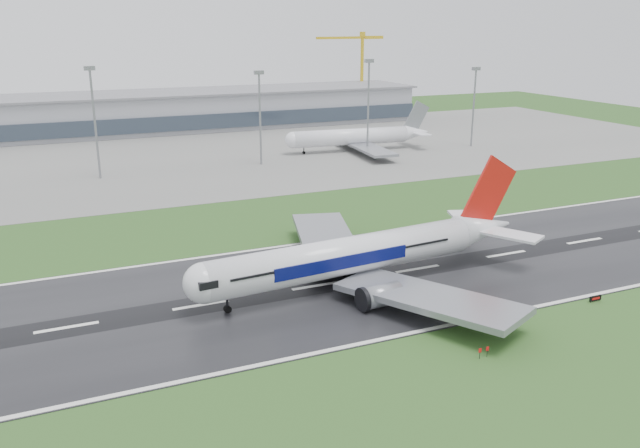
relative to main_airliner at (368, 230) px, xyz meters
name	(u,v)px	position (x,y,z in m)	size (l,w,h in m)	color
ground	(317,286)	(-8.42, 2.20, -9.55)	(520.00, 520.00, 0.00)	#24481A
runway	(317,286)	(-8.42, 2.20, -9.50)	(400.00, 45.00, 0.10)	black
apron	(170,156)	(-8.42, 127.20, -9.51)	(400.00, 130.00, 0.08)	slate
terminal	(141,113)	(-8.42, 187.20, -2.05)	(240.00, 36.00, 15.00)	gray
main_airliner	(368,230)	(0.00, 0.00, 0.00)	(64.03, 60.98, 18.90)	silver
parked_airliner	(356,128)	(53.81, 111.18, -1.45)	(54.71, 50.94, 16.04)	white
tower_crane	(362,73)	(102.35, 202.20, 10.35)	(39.93, 2.18, 39.80)	gold
runway_sign	(595,299)	(30.05, -21.67, -9.03)	(2.30, 0.26, 1.04)	black
floodmast_2	(95,126)	(-33.60, 102.20, 5.73)	(0.64, 0.64, 30.57)	gray
floodmast_3	(260,120)	(15.48, 102.20, 4.49)	(0.64, 0.64, 28.08)	gray
floodmast_4	(368,110)	(53.52, 102.20, 5.83)	(0.64, 0.64, 30.76)	gray
floodmast_5	(473,109)	(96.37, 102.20, 4.04)	(0.64, 0.64, 27.19)	gray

